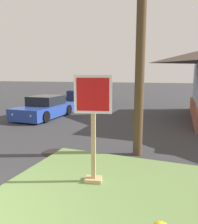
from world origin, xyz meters
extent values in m
cube|color=#668447|center=(2.14, 1.74, 0.04)|extent=(4.89, 4.82, 0.08)
cube|color=tan|center=(1.48, 2.41, 1.22)|extent=(0.11, 0.11, 2.27)
cube|color=tan|center=(1.48, 2.41, 0.12)|extent=(0.42, 0.36, 0.08)
cube|color=white|center=(1.49, 2.36, 2.02)|extent=(0.78, 0.20, 0.80)
cube|color=red|center=(1.50, 2.35, 2.02)|extent=(0.66, 0.17, 0.68)
cylinder|color=black|center=(-0.47, 3.83, 0.01)|extent=(0.70, 0.70, 0.02)
cube|color=#233D93|center=(-4.24, 8.80, 0.41)|extent=(1.96, 4.18, 0.64)
cube|color=black|center=(-4.25, 9.01, 0.97)|extent=(1.64, 1.94, 0.56)
cylinder|color=black|center=(-3.33, 7.54, 0.31)|extent=(0.24, 0.63, 0.62)
cylinder|color=black|center=(-5.08, 7.50, 0.31)|extent=(0.24, 0.63, 0.62)
cylinder|color=black|center=(-3.40, 10.10, 0.31)|extent=(0.24, 0.63, 0.62)
cylinder|color=black|center=(-5.15, 10.06, 0.31)|extent=(0.24, 0.63, 0.62)
sphere|color=white|center=(-3.63, 6.80, 0.47)|extent=(0.14, 0.14, 0.14)
sphere|color=red|center=(-3.74, 10.84, 0.47)|extent=(0.12, 0.12, 0.12)
sphere|color=white|center=(-4.74, 6.77, 0.47)|extent=(0.14, 0.14, 0.14)
sphere|color=red|center=(-4.85, 10.81, 0.47)|extent=(0.12, 0.12, 0.12)
cube|color=#19234C|center=(-4.23, 15.52, 0.50)|extent=(2.18, 5.51, 0.68)
cube|color=black|center=(-4.26, 16.28, 1.14)|extent=(1.79, 1.48, 0.68)
cube|color=#19234C|center=(-5.12, 14.53, 1.06)|extent=(0.19, 2.28, 0.44)
cube|color=#19234C|center=(-3.26, 14.61, 1.06)|extent=(0.19, 2.28, 0.44)
cube|color=#19234C|center=(-4.12, 12.86, 1.06)|extent=(1.77, 0.17, 0.44)
cylinder|color=black|center=(-5.22, 17.11, 0.38)|extent=(0.29, 0.77, 0.76)
cylinder|color=black|center=(-3.37, 17.18, 0.38)|extent=(0.29, 0.77, 0.76)
cylinder|color=black|center=(-5.09, 13.85, 0.38)|extent=(0.29, 0.77, 0.76)
cylinder|color=black|center=(-3.24, 13.93, 0.38)|extent=(0.29, 0.77, 0.76)
camera|label=1|loc=(3.19, -1.74, 2.39)|focal=34.56mm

